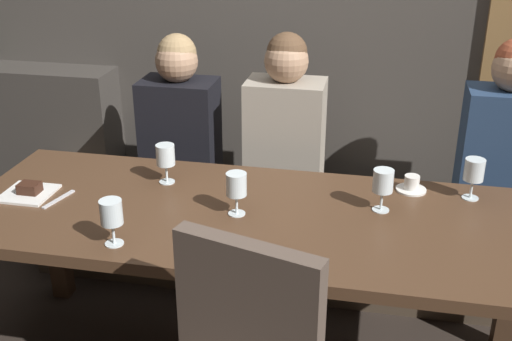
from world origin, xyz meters
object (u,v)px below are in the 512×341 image
object	(u,v)px
diner_redhead	(180,120)
wine_glass_far_left	(383,183)
banquette_bench	(281,239)
diner_bearded	(285,125)
espresso_cup	(412,185)
dining_table	(252,234)
wine_glass_center_back	(166,157)
wine_glass_center_front	(111,214)
diner_far_end	(504,138)
dessert_plate	(29,191)
wine_glass_end_left	(474,171)
wine_glass_end_right	(236,185)
fork_on_table	(59,199)

from	to	relation	value
diner_redhead	wine_glass_far_left	distance (m)	1.15
banquette_bench	diner_bearded	xyz separation A→B (m)	(0.01, 0.01, 0.61)
wine_glass_far_left	espresso_cup	distance (m)	0.24
dining_table	wine_glass_center_back	distance (m)	0.49
banquette_bench	wine_glass_center_front	bearing A→B (deg)	-112.07
espresso_cup	wine_glass_center_back	bearing A→B (deg)	-173.02
wine_glass_center_back	espresso_cup	bearing A→B (deg)	6.98
diner_far_end	wine_glass_far_left	size ratio (longest dim) A/B	5.06
wine_glass_center_front	dessert_plate	size ratio (longest dim) A/B	0.86
diner_redhead	dessert_plate	xyz separation A→B (m)	(-0.38, -0.75, -0.07)
wine_glass_center_back	wine_glass_far_left	bearing A→B (deg)	-5.10
diner_bearded	wine_glass_end_left	size ratio (longest dim) A/B	4.97
diner_far_end	dessert_plate	world-z (taller)	diner_far_end
diner_redhead	wine_glass_end_right	size ratio (longest dim) A/B	4.79
wine_glass_center_front	wine_glass_end_left	bearing A→B (deg)	26.40
wine_glass_end_left	wine_glass_end_right	bearing A→B (deg)	-160.23
wine_glass_end_left	wine_glass_end_right	world-z (taller)	same
wine_glass_center_back	espresso_cup	size ratio (longest dim) A/B	1.37
wine_glass_end_right	espresso_cup	bearing A→B (deg)	27.73
diner_bearded	fork_on_table	xyz separation A→B (m)	(-0.76, -0.76, -0.09)
wine_glass_end_left	dining_table	bearing A→B (deg)	-160.18
wine_glass_far_left	espresso_cup	size ratio (longest dim) A/B	1.37
wine_glass_end_left	banquette_bench	bearing A→B (deg)	152.97
banquette_bench	espresso_cup	xyz separation A→B (m)	(0.58, -0.39, 0.54)
espresso_cup	wine_glass_center_front	bearing A→B (deg)	-147.63
wine_glass_end_right	wine_glass_end_left	bearing A→B (deg)	19.77
diner_far_end	wine_glass_center_front	xyz separation A→B (m)	(-1.39, -1.03, 0.01)
wine_glass_far_left	wine_glass_center_back	distance (m)	0.87
wine_glass_far_left	wine_glass_center_front	xyz separation A→B (m)	(-0.88, -0.43, -0.00)
wine_glass_center_back	wine_glass_center_front	bearing A→B (deg)	-91.42
dessert_plate	wine_glass_end_left	bearing A→B (deg)	10.51
banquette_bench	wine_glass_end_right	xyz separation A→B (m)	(-0.05, -0.72, 0.63)
diner_redhead	espresso_cup	world-z (taller)	diner_redhead
diner_redhead	diner_bearded	size ratio (longest dim) A/B	0.96
wine_glass_center_front	wine_glass_end_left	distance (m)	1.36
wine_glass_end_right	dessert_plate	distance (m)	0.84
dessert_plate	fork_on_table	bearing A→B (deg)	-8.23
diner_bearded	espresso_cup	world-z (taller)	diner_bearded
banquette_bench	wine_glass_center_back	size ratio (longest dim) A/B	15.24
fork_on_table	dining_table	bearing A→B (deg)	17.60
wine_glass_end_left	fork_on_table	size ratio (longest dim) A/B	0.96
diner_bearded	diner_far_end	distance (m)	0.97
diner_far_end	wine_glass_far_left	xyz separation A→B (m)	(-0.51, -0.60, 0.01)
espresso_cup	fork_on_table	bearing A→B (deg)	-164.94
diner_redhead	diner_far_end	distance (m)	1.49
diner_bearded	diner_far_end	size ratio (longest dim) A/B	0.98
dining_table	banquette_bench	xyz separation A→B (m)	(0.00, 0.70, -0.42)
dessert_plate	wine_glass_center_front	bearing A→B (deg)	-30.94
banquette_bench	wine_glass_end_right	world-z (taller)	wine_glass_end_right
dining_table	dessert_plate	xyz separation A→B (m)	(-0.89, -0.02, 0.10)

